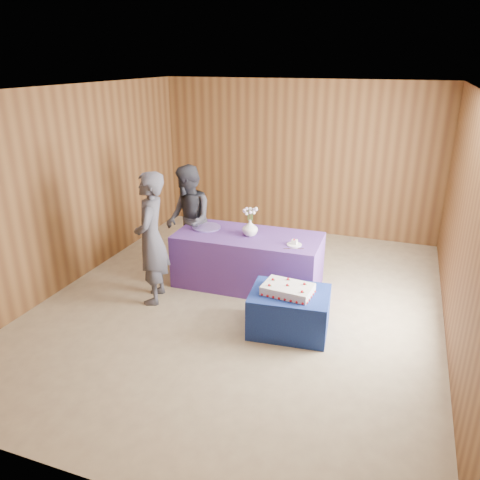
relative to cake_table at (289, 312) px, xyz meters
The scene contains 13 objects.
ground 0.89m from the cake_table, 150.54° to the left, with size 6.00×6.00×0.00m, color tan.
room_shell 1.77m from the cake_table, 150.54° to the left, with size 5.04×6.04×2.72m.
cake_table is the anchor object (origin of this frame).
serving_table 1.31m from the cake_table, 130.68° to the left, with size 2.00×0.90×0.75m, color #4B2E7F.
sheet_cake 0.30m from the cake_table, 135.24° to the right, with size 0.62×0.45×0.13m.
vase 1.42m from the cake_table, 129.95° to the left, with size 0.21×0.21×0.22m, color silver.
flower_spray 1.54m from the cake_table, 129.95° to the left, with size 0.21×0.20×0.16m.
platter 1.91m from the cake_table, 144.92° to the left, with size 0.40×0.40×0.02m, color #6751A3.
plate 0.99m from the cake_table, 101.10° to the left, with size 0.19×0.19×0.01m, color white.
cake_slice 1.01m from the cake_table, 101.11° to the left, with size 0.07×0.06×0.08m.
knife 0.88m from the cake_table, 101.14° to the left, with size 0.26×0.02×0.00m, color #BABABF.
guest_left 1.98m from the cake_table, behind, with size 0.63×0.42×1.74m, color #3D3D48.
guest_right 2.21m from the cake_table, 148.15° to the left, with size 0.78×0.61×1.61m, color #2E2F37.
Camera 1 is at (1.82, -5.13, 3.03)m, focal length 35.00 mm.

